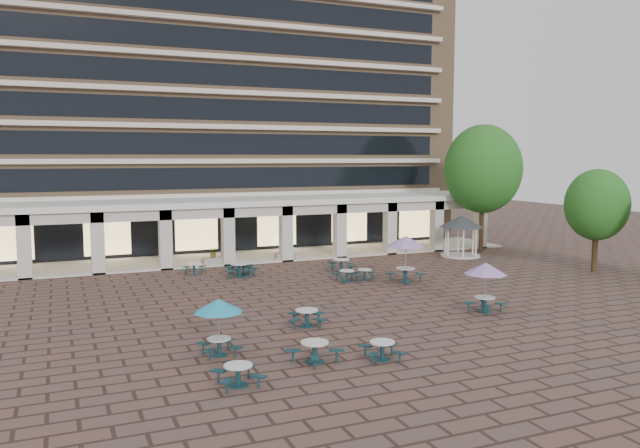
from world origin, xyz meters
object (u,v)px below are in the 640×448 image
Objects in this scene: picnic_table_2 at (382,349)px; gazebo at (461,226)px; planter_left at (214,258)px; picnic_table_1 at (315,350)px; planter_right at (285,254)px; picnic_table_0 at (238,373)px.

gazebo is (16.90, 18.83, 1.87)m from picnic_table_2.
gazebo is at bearing 61.38° from picnic_table_2.
gazebo is 18.29m from planter_left.
gazebo is (19.28, 18.12, 1.83)m from picnic_table_1.
planter_left is at bearing 168.45° from gazebo.
planter_left is 1.00× the size of planter_right.
picnic_table_1 is (3.18, 1.20, 0.03)m from picnic_table_0.
picnic_table_2 is at bearing -87.61° from planter_left.
picnic_table_0 is 1.08× the size of planter_left.
planter_right is at bearing 163.85° from gazebo.
planter_left is (4.63, 22.96, 0.05)m from picnic_table_0.
planter_left is (1.44, 21.77, 0.02)m from picnic_table_1.
planter_right reaches higher than picnic_table_2.
gazebo is at bearing -16.15° from planter_right.
picnic_table_1 is 22.77m from planter_right.
gazebo is 13.23m from planter_right.
picnic_table_0 is at bearing -101.39° from planter_left.
picnic_table_2 is 0.55× the size of gazebo.
planter_left reaches higher than picnic_table_1.
gazebo is at bearing 39.26° from picnic_table_0.
gazebo reaches higher than planter_left.
picnic_table_0 is 0.50× the size of gazebo.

